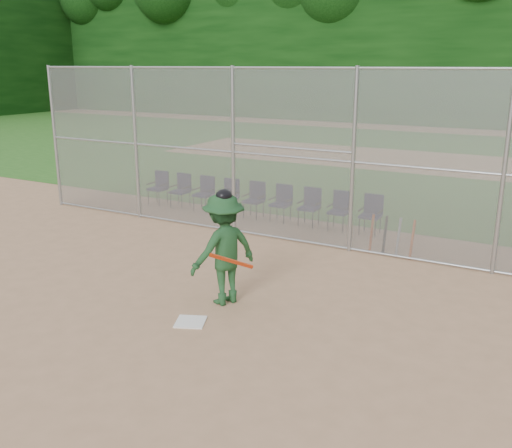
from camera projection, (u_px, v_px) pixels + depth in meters
The scene contains 17 objects.
ground at pixel (180, 328), 9.00m from camera, with size 100.00×100.00×0.00m, color tan.
grass_strip at pixel (432, 162), 24.17m from camera, with size 100.00×100.00×0.00m, color #285F1C.
dirt_patch_far at pixel (432, 162), 24.17m from camera, with size 24.00×24.00×0.00m, color tan.
backstop_fence at pixel (310, 155), 12.66m from camera, with size 16.09×0.09×4.00m.
treeline at pixel (453, 28), 24.37m from camera, with size 81.00×60.00×11.00m.
home_plate at pixel (191, 322), 9.21m from camera, with size 0.47×0.47×0.02m, color white.
batter_at_plate at pixel (224, 249), 9.74m from camera, with size 1.21×1.49×2.03m.
spare_bats at pixel (392, 236), 12.38m from camera, with size 0.96×0.30×0.85m.
chair_0 at pixel (158, 188), 16.91m from camera, with size 0.54×0.52×0.96m, color #0E1134, non-canonical shape.
chair_1 at pixel (180, 191), 16.53m from camera, with size 0.54×0.52×0.96m, color #0E1134, non-canonical shape.
chair_2 at pixel (203, 194), 16.15m from camera, with size 0.54×0.52×0.96m, color #0E1134, non-canonical shape.
chair_3 at pixel (228, 197), 15.77m from camera, with size 0.54×0.52×0.96m, color #0E1134, non-canonical shape.
chair_4 at pixel (253, 200), 15.39m from camera, with size 0.54×0.52×0.96m, color #0E1134, non-canonical shape.
chair_5 at pixel (280, 204), 15.01m from camera, with size 0.54×0.52×0.96m, color #0E1134, non-canonical shape.
chair_6 at pixel (309, 207), 14.63m from camera, with size 0.54×0.52×0.96m, color #0E1134, non-canonical shape.
chair_7 at pixel (339, 211), 14.25m from camera, with size 0.54×0.52×0.96m, color #0E1134, non-canonical shape.
chair_8 at pixel (370, 215), 13.87m from camera, with size 0.54×0.52×0.96m, color #0E1134, non-canonical shape.
Camera 1 is at (5.03, -6.61, 4.03)m, focal length 40.00 mm.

